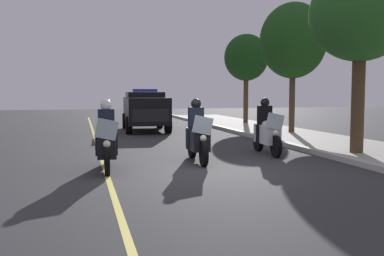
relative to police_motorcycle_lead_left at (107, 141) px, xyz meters
name	(u,v)px	position (x,y,z in m)	size (l,w,h in m)	color
ground_plane	(209,171)	(0.70, 2.40, -0.70)	(80.00, 80.00, 0.00)	#333335
curb_strip	(353,161)	(0.70, 6.35, -0.62)	(48.00, 0.24, 0.15)	#B7B5AD
lane_stripe_center	(107,175)	(0.70, -0.04, -0.70)	(48.00, 0.12, 0.01)	#E0D14C
police_motorcycle_lead_left	(107,141)	(0.00, 0.00, 0.00)	(2.14, 0.59, 1.72)	black
police_motorcycle_lead_right	(197,136)	(-0.68, 2.47, 0.00)	(2.14, 0.59, 1.72)	black
police_motorcycle_trailing	(267,131)	(-1.61, 4.90, 0.00)	(2.14, 0.59, 1.72)	black
police_suv	(145,109)	(-10.79, 2.49, 0.37)	(4.99, 2.26, 2.05)	black
tree_mid_block	(360,15)	(-0.62, 7.36, 3.43)	(2.96, 2.96, 5.45)	#4C3823
tree_far_back	(293,41)	(-7.27, 8.60, 3.47)	(2.94, 2.94, 5.76)	#4C3823
tree_behind_suv	(246,58)	(-13.51, 8.80, 3.19)	(2.55, 2.55, 5.18)	#4C3823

